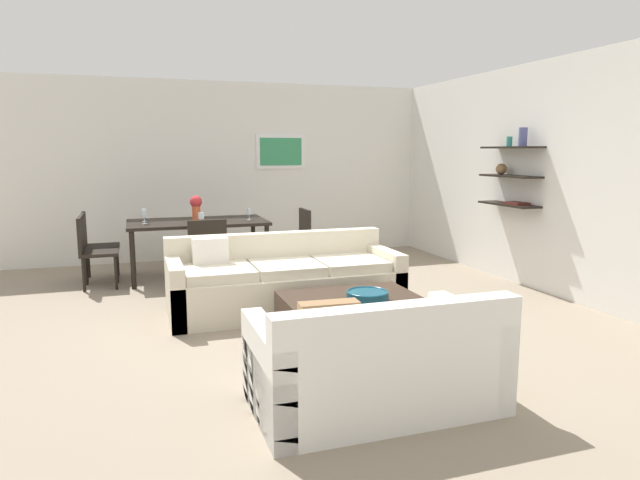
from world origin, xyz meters
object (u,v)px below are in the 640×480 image
(dining_chair_foot, at_px, (207,251))
(wine_glass_left_far, at_px, (144,212))
(decorative_bowl, at_px, (367,295))
(dining_chair_left_far, at_px, (94,242))
(wine_glass_right_near, at_px, (249,212))
(sofa_beige, at_px, (284,283))
(dining_chair_right_near, at_px, (297,237))
(wine_glass_left_near, at_px, (144,214))
(coffee_table, at_px, (356,321))
(loveseat_white, at_px, (375,364))
(dining_table, at_px, (198,226))
(wine_glass_foot, at_px, (201,216))
(centerpiece_vase, at_px, (196,206))
(dining_chair_left_near, at_px, (92,247))

(dining_chair_foot, xyz_separation_m, wine_glass_left_far, (-0.66, 1.03, 0.37))
(decorative_bowl, bearing_deg, dining_chair_left_far, 125.63)
(dining_chair_left_far, bearing_deg, wine_glass_right_near, -10.03)
(sofa_beige, distance_m, dining_chair_right_near, 1.79)
(wine_glass_left_near, relative_size, wine_glass_right_near, 1.13)
(coffee_table, bearing_deg, wine_glass_left_far, 117.79)
(loveseat_white, bearing_deg, wine_glass_right_near, 89.84)
(dining_table, xyz_separation_m, wine_glass_foot, (-0.00, -0.44, 0.18))
(loveseat_white, relative_size, dining_table, 0.88)
(wine_glass_right_near, bearing_deg, wine_glass_left_far, 169.51)
(dining_table, distance_m, dining_chair_right_near, 1.33)
(dining_table, xyz_separation_m, wine_glass_left_near, (-0.66, -0.12, 0.19))
(decorative_bowl, relative_size, wine_glass_left_far, 2.15)
(decorative_bowl, xyz_separation_m, dining_chair_left_far, (-2.39, 3.33, 0.08))
(wine_glass_left_far, bearing_deg, loveseat_white, -73.22)
(dining_table, relative_size, wine_glass_left_near, 10.10)
(sofa_beige, relative_size, coffee_table, 1.98)
(wine_glass_foot, bearing_deg, wine_glass_right_near, 25.30)
(sofa_beige, distance_m, centerpiece_vase, 2.15)
(coffee_table, relative_size, dining_chair_right_near, 1.36)
(loveseat_white, distance_m, coffee_table, 1.25)
(dining_table, height_order, wine_glass_left_near, wine_glass_left_near)
(loveseat_white, xyz_separation_m, dining_table, (-0.65, 4.25, 0.39))
(decorative_bowl, bearing_deg, wine_glass_left_near, 120.48)
(wine_glass_left_far, bearing_deg, decorative_bowl, -61.46)
(wine_glass_foot, relative_size, wine_glass_right_near, 0.99)
(decorative_bowl, bearing_deg, dining_chair_foot, 116.37)
(coffee_table, xyz_separation_m, dining_chair_foot, (-1.01, 2.15, 0.31))
(dining_chair_left_near, distance_m, wine_glass_right_near, 1.99)
(coffee_table, distance_m, dining_chair_left_far, 4.02)
(dining_chair_foot, bearing_deg, sofa_beige, -55.85)
(wine_glass_left_far, relative_size, centerpiece_vase, 0.52)
(dining_table, bearing_deg, centerpiece_vase, 96.70)
(dining_chair_foot, xyz_separation_m, wine_glass_right_near, (0.66, 0.78, 0.35))
(dining_chair_left_far, bearing_deg, centerpiece_vase, -7.71)
(sofa_beige, xyz_separation_m, dining_chair_foot, (-0.67, 0.98, 0.21))
(loveseat_white, xyz_separation_m, decorative_bowl, (0.44, 1.14, 0.13))
(dining_chair_right_near, bearing_deg, wine_glass_left_near, 177.06)
(wine_glass_right_near, bearing_deg, dining_chair_left_far, 169.97)
(wine_glass_left_far, bearing_deg, dining_chair_right_near, -10.03)
(dining_chair_right_near, relative_size, wine_glass_right_near, 5.65)
(wine_glass_foot, distance_m, centerpiece_vase, 0.49)
(coffee_table, height_order, dining_chair_foot, dining_chair_foot)
(coffee_table, relative_size, dining_chair_foot, 1.36)
(dining_table, height_order, wine_glass_right_near, wine_glass_right_near)
(dining_chair_left_near, distance_m, wine_glass_foot, 1.36)
(dining_table, height_order, wine_glass_foot, wine_glass_foot)
(dining_table, xyz_separation_m, dining_chair_left_near, (-1.29, -0.22, -0.18))
(dining_chair_left_near, distance_m, wine_glass_left_far, 0.81)
(coffee_table, xyz_separation_m, dining_chair_left_far, (-2.30, 3.27, 0.31))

